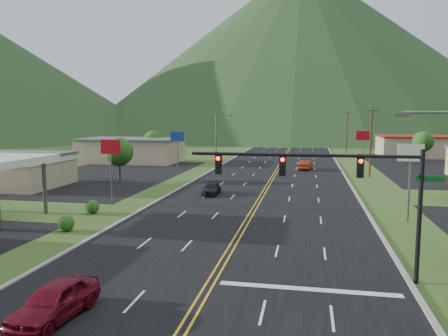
% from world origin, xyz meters
% --- Properties ---
extents(traffic_signal, '(13.10, 0.43, 7.00)m').
position_xyz_m(traffic_signal, '(6.48, 14.00, 5.33)').
color(traffic_signal, black).
rests_on(traffic_signal, ground).
extents(streetlight_west, '(3.28, 0.25, 9.00)m').
position_xyz_m(streetlight_west, '(-11.68, 70.00, 5.18)').
color(streetlight_west, '#59595E').
rests_on(streetlight_west, ground).
extents(building_west_mid, '(14.40, 10.40, 4.10)m').
position_xyz_m(building_west_mid, '(-32.00, 38.00, 2.27)').
color(building_west_mid, tan).
rests_on(building_west_mid, ground).
extents(building_west_far, '(18.40, 11.40, 4.50)m').
position_xyz_m(building_west_far, '(-28.00, 68.00, 2.26)').
color(building_west_far, tan).
rests_on(building_west_far, ground).
extents(building_east_far, '(16.40, 12.40, 4.50)m').
position_xyz_m(building_east_far, '(28.00, 90.00, 2.26)').
color(building_east_far, tan).
rests_on(building_east_far, ground).
extents(pole_sign_west_a, '(2.00, 0.18, 6.40)m').
position_xyz_m(pole_sign_west_a, '(-14.00, 30.00, 5.05)').
color(pole_sign_west_a, '#59595E').
rests_on(pole_sign_west_a, ground).
extents(pole_sign_west_b, '(2.00, 0.18, 6.40)m').
position_xyz_m(pole_sign_west_b, '(-14.00, 52.00, 5.05)').
color(pole_sign_west_b, '#59595E').
rests_on(pole_sign_west_b, ground).
extents(pole_sign_east_a, '(2.00, 0.18, 6.40)m').
position_xyz_m(pole_sign_east_a, '(13.00, 28.00, 5.05)').
color(pole_sign_east_a, '#59595E').
rests_on(pole_sign_east_a, ground).
extents(pole_sign_east_b, '(2.00, 0.18, 6.40)m').
position_xyz_m(pole_sign_east_b, '(13.00, 60.00, 5.05)').
color(pole_sign_east_b, '#59595E').
rests_on(pole_sign_east_b, ground).
extents(tree_west_a, '(3.84, 3.84, 5.82)m').
position_xyz_m(tree_west_a, '(-20.00, 45.00, 3.89)').
color(tree_west_a, '#382314').
rests_on(tree_west_a, ground).
extents(tree_west_b, '(3.84, 3.84, 5.82)m').
position_xyz_m(tree_west_b, '(-25.00, 72.00, 3.89)').
color(tree_west_b, '#382314').
rests_on(tree_west_b, ground).
extents(tree_east_b, '(3.84, 3.84, 5.82)m').
position_xyz_m(tree_east_b, '(26.00, 78.00, 3.89)').
color(tree_east_b, '#382314').
rests_on(tree_east_b, ground).
extents(utility_pole_b, '(1.60, 0.28, 10.00)m').
position_xyz_m(utility_pole_b, '(13.50, 55.00, 5.13)').
color(utility_pole_b, '#382314').
rests_on(utility_pole_b, ground).
extents(utility_pole_c, '(1.60, 0.28, 10.00)m').
position_xyz_m(utility_pole_c, '(13.50, 95.00, 5.13)').
color(utility_pole_c, '#382314').
rests_on(utility_pole_c, ground).
extents(utility_pole_d, '(1.60, 0.28, 10.00)m').
position_xyz_m(utility_pole_d, '(13.50, 135.00, 5.13)').
color(utility_pole_d, '#382314').
rests_on(utility_pole_d, ground).
extents(mountain_n, '(220.00, 220.00, 85.00)m').
position_xyz_m(mountain_n, '(0.00, 220.00, 42.50)').
color(mountain_n, '#1A3819').
rests_on(mountain_n, ground).
extents(car_red_near, '(2.37, 4.86, 1.60)m').
position_xyz_m(car_red_near, '(-5.63, 6.67, 0.80)').
color(car_red_near, maroon).
rests_on(car_red_near, ground).
extents(car_dark_mid, '(1.87, 4.27, 1.22)m').
position_xyz_m(car_dark_mid, '(-5.57, 37.09, 0.61)').
color(car_dark_mid, black).
rests_on(car_dark_mid, ground).
extents(car_red_far, '(2.35, 4.84, 1.53)m').
position_xyz_m(car_red_far, '(4.51, 61.76, 0.77)').
color(car_red_far, maroon).
rests_on(car_red_far, ground).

